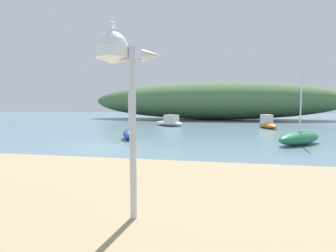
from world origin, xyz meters
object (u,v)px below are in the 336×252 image
object	(u,v)px
mast_structure	(118,63)
sailboat_inner_mooring	(299,138)
motorboat_outer_mooring	(170,122)
motorboat_west_reach	(267,123)
sailboat_near_shore	(129,134)
seagull_on_radar	(112,25)

from	to	relation	value
mast_structure	sailboat_inner_mooring	bearing A→B (deg)	61.38
motorboat_outer_mooring	motorboat_west_reach	bearing A→B (deg)	-4.07
sailboat_inner_mooring	sailboat_near_shore	xyz separation A→B (m)	(-10.18, 0.56, -0.03)
motorboat_west_reach	motorboat_outer_mooring	distance (m)	9.67
mast_structure	motorboat_west_reach	size ratio (longest dim) A/B	0.90
sailboat_near_shore	mast_structure	bearing A→B (deg)	-71.34
motorboat_west_reach	mast_structure	bearing A→B (deg)	-105.90
mast_structure	sailboat_near_shore	distance (m)	12.81
motorboat_west_reach	motorboat_outer_mooring	xyz separation A→B (m)	(-9.65, 0.69, -0.03)
motorboat_west_reach	sailboat_inner_mooring	xyz separation A→B (m)	(-0.11, -10.74, -0.07)
seagull_on_radar	motorboat_west_reach	xyz separation A→B (m)	(6.39, 22.04, -3.18)
mast_structure	motorboat_outer_mooring	size ratio (longest dim) A/B	0.89
seagull_on_radar	sailboat_near_shore	distance (m)	12.91
seagull_on_radar	sailboat_inner_mooring	distance (m)	13.33
sailboat_near_shore	sailboat_inner_mooring	bearing A→B (deg)	-3.15
mast_structure	seagull_on_radar	bearing A→B (deg)	173.61
sailboat_inner_mooring	motorboat_west_reach	bearing A→B (deg)	89.41
motorboat_outer_mooring	sailboat_near_shore	size ratio (longest dim) A/B	1.25
seagull_on_radar	sailboat_inner_mooring	xyz separation A→B (m)	(6.28, 11.30, -3.25)
motorboat_outer_mooring	sailboat_inner_mooring	world-z (taller)	sailboat_inner_mooring
seagull_on_radar	sailboat_near_shore	world-z (taller)	seagull_on_radar
mast_structure	sailboat_inner_mooring	world-z (taller)	sailboat_inner_mooring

